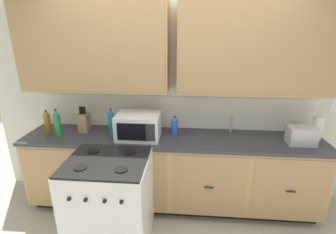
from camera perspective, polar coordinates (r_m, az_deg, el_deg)
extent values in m
plane|color=#B2A893|center=(3.11, 0.37, -22.54)|extent=(8.44, 8.44, 0.00)
cube|color=silver|center=(3.06, 1.35, 3.21)|extent=(4.58, 0.05, 2.45)
cube|color=white|center=(3.07, 1.30, 1.09)|extent=(3.38, 0.01, 0.40)
cube|color=tan|center=(2.94, -16.57, 14.97)|extent=(1.64, 0.34, 0.95)
cube|color=#A58052|center=(2.78, -17.88, 14.65)|extent=(1.61, 0.01, 0.89)
cube|color=tan|center=(2.83, 19.62, 14.54)|extent=(1.64, 0.34, 0.95)
cube|color=#A58052|center=(2.67, 20.53, 14.21)|extent=(1.61, 0.01, 0.89)
cube|color=black|center=(3.33, 0.85, -18.13)|extent=(3.31, 0.48, 0.10)
cube|color=tan|center=(3.06, 0.84, -11.93)|extent=(3.38, 0.60, 0.78)
cube|color=#A88354|center=(3.15, -23.88, -12.77)|extent=(0.78, 0.01, 0.71)
cube|color=black|center=(3.14, -23.98, -12.99)|extent=(0.10, 0.01, 0.01)
cube|color=#A88354|center=(2.86, -8.35, -14.56)|extent=(0.78, 0.01, 0.71)
cube|color=black|center=(2.85, -8.41, -14.82)|extent=(0.10, 0.01, 0.01)
cube|color=#A88354|center=(2.81, 9.32, -15.35)|extent=(0.78, 0.01, 0.71)
cube|color=black|center=(2.80, 9.33, -15.62)|extent=(0.10, 0.01, 0.01)
cube|color=#A88354|center=(3.00, 26.17, -14.81)|extent=(0.78, 0.01, 0.71)
cube|color=black|center=(2.99, 26.24, -15.06)|extent=(0.10, 0.01, 0.01)
cube|color=#333338|center=(2.87, 0.88, -4.93)|extent=(3.41, 0.63, 0.04)
cube|color=#A8AAAF|center=(2.93, 14.53, -4.91)|extent=(0.56, 0.38, 0.02)
cube|color=white|center=(2.66, -13.01, -18.63)|extent=(0.76, 0.66, 0.92)
cube|color=black|center=(2.40, -13.85, -9.71)|extent=(0.74, 0.65, 0.02)
cylinder|color=black|center=(2.33, -19.40, -10.87)|extent=(0.12, 0.12, 0.01)
cylinder|color=black|center=(2.21, -10.68, -11.72)|extent=(0.12, 0.12, 0.01)
cylinder|color=black|center=(2.59, -16.59, -7.43)|extent=(0.12, 0.12, 0.01)
cylinder|color=black|center=(2.48, -8.75, -7.98)|extent=(0.12, 0.12, 0.01)
cylinder|color=black|center=(2.31, -21.66, -17.03)|extent=(0.03, 0.02, 0.03)
cylinder|color=black|center=(2.26, -18.32, -17.56)|extent=(0.03, 0.02, 0.03)
cylinder|color=black|center=(2.20, -14.29, -18.12)|extent=(0.03, 0.02, 0.03)
cylinder|color=black|center=(2.17, -10.59, -18.56)|extent=(0.03, 0.02, 0.03)
cube|color=white|center=(2.82, -6.75, -2.02)|extent=(0.48, 0.36, 0.28)
cube|color=black|center=(2.66, -8.38, -3.41)|extent=(0.31, 0.01, 0.19)
cube|color=#28282D|center=(2.62, -4.04, -3.59)|extent=(0.10, 0.01, 0.19)
cube|color=#B7B7BC|center=(3.01, 28.18, -3.78)|extent=(0.28, 0.18, 0.19)
cube|color=black|center=(2.96, 27.56, -2.15)|extent=(0.02, 0.13, 0.01)
cube|color=black|center=(3.00, 29.32, -2.18)|extent=(0.02, 0.13, 0.01)
cube|color=#9C794E|center=(3.15, -18.59, -1.16)|extent=(0.11, 0.14, 0.22)
cylinder|color=black|center=(3.11, -19.47, 1.48)|extent=(0.02, 0.02, 0.09)
cylinder|color=black|center=(3.10, -19.13, 1.47)|extent=(0.02, 0.02, 0.09)
cylinder|color=black|center=(3.09, -18.79, 1.47)|extent=(0.02, 0.02, 0.09)
cylinder|color=black|center=(3.09, -18.45, 1.46)|extent=(0.02, 0.02, 0.09)
cylinder|color=#B2B5BA|center=(3.06, 14.19, -1.57)|extent=(0.02, 0.02, 0.20)
cylinder|color=white|center=(3.24, 30.91, -2.03)|extent=(0.12, 0.12, 0.26)
cylinder|color=blue|center=(2.88, 1.53, -2.40)|extent=(0.08, 0.08, 0.19)
cone|color=blue|center=(2.84, 1.55, -0.21)|extent=(0.07, 0.07, 0.05)
cylinder|color=black|center=(2.83, 1.56, 0.09)|extent=(0.03, 0.03, 0.02)
cylinder|color=#1E707A|center=(2.99, -12.78, -1.46)|extent=(0.07, 0.07, 0.24)
cone|color=#1E707A|center=(2.94, -13.00, 1.31)|extent=(0.06, 0.06, 0.06)
cylinder|color=black|center=(2.94, -13.03, 1.73)|extent=(0.02, 0.02, 0.02)
cylinder|color=#237A38|center=(3.09, -23.85, -1.82)|extent=(0.07, 0.07, 0.26)
cone|color=#237A38|center=(3.04, -24.26, 1.06)|extent=(0.07, 0.07, 0.07)
cylinder|color=black|center=(3.03, -24.32, 1.51)|extent=(0.03, 0.03, 0.02)
cylinder|color=#9E6619|center=(3.30, -25.77, -1.26)|extent=(0.08, 0.08, 0.21)
cone|color=#9E6619|center=(3.26, -26.11, 0.95)|extent=(0.07, 0.07, 0.05)
cylinder|color=black|center=(3.26, -26.16, 1.27)|extent=(0.03, 0.03, 0.02)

